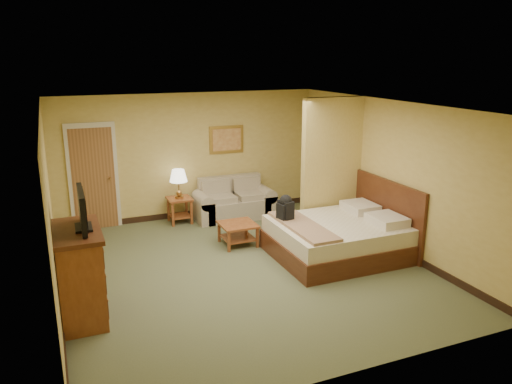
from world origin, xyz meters
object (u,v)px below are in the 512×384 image
dresser (80,274)px  coffee_table (238,229)px  bed (343,236)px  loveseat (234,204)px

dresser → coffee_table: bearing=30.6°
dresser → bed: bearing=6.9°
loveseat → coffee_table: size_ratio=2.66×
loveseat → bed: bed is taller
bed → dresser: bearing=-173.1°
bed → coffee_table: bearing=143.0°
loveseat → coffee_table: bearing=-107.6°
dresser → bed: (4.29, 0.52, -0.28)m
loveseat → bed: (1.01, -2.67, 0.06)m
loveseat → dresser: bearing=-135.8°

